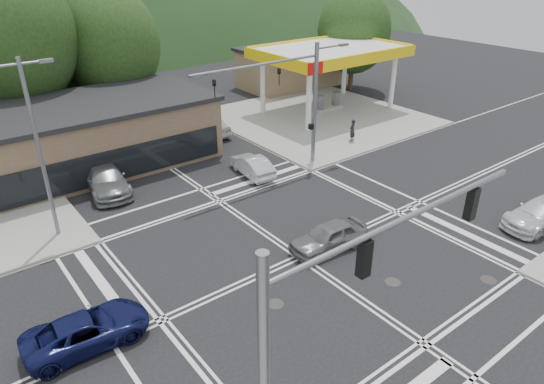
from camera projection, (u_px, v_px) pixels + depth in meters
ground at (299, 257)px, 23.10m from camera, size 120.00×120.00×0.00m
sidewalk_ne at (318, 117)px, 41.84m from camera, size 16.00×16.00×0.15m
gas_station_canopy at (330, 54)px, 41.38m from camera, size 12.32×8.34×5.75m
convenience_store at (290, 68)px, 50.81m from camera, size 10.00×6.00×3.80m
commercial_row at (22, 151)px, 29.85m from camera, size 24.00×8.00×4.00m
tree_n_b at (9, 35)px, 33.27m from camera, size 9.00×9.00×12.98m
tree_n_c at (111, 44)px, 37.67m from camera, size 7.60×7.60×10.87m
tree_n_e at (54, 33)px, 38.57m from camera, size 8.40×8.40×11.98m
tree_ne at (354, 31)px, 47.68m from camera, size 7.20×7.20×9.99m
streetlight_nw at (39, 143)px, 22.58m from camera, size 2.50×0.25×9.00m
signal_mast_ne at (301, 92)px, 30.39m from camera, size 11.65×0.30×8.00m
signal_mast_sw at (325, 328)px, 11.51m from camera, size 9.14×0.28×8.00m
car_blue_west at (87, 330)px, 17.80m from camera, size 4.62×2.30×1.26m
car_grey_center at (329, 236)px, 23.44m from camera, size 4.17×1.93×1.38m
car_silver_east at (542, 213)px, 25.48m from camera, size 5.09×2.60×1.42m
car_queue_a at (252, 165)px, 31.17m from camera, size 1.85×4.11×1.31m
car_queue_b at (209, 124)px, 38.05m from camera, size 2.21×4.85×1.61m
car_northbound at (105, 178)px, 29.13m from camera, size 2.97×5.70×1.58m
pedestrian at (352, 130)px, 36.20m from camera, size 0.69×0.55×1.67m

